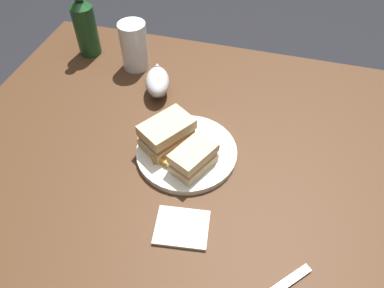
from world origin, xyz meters
TOP-DOWN VIEW (x-y plane):
  - ground_plane at (0.00, 0.00)m, footprint 6.00×6.00m
  - dining_table at (0.00, 0.00)m, footprint 1.24×0.94m
  - plate at (0.02, 0.02)m, footprint 0.24×0.24m
  - sandwich_half_left at (0.07, 0.01)m, footprint 0.13×0.15m
  - sandwich_half_right at (-0.01, 0.06)m, footprint 0.11×0.12m
  - potato_wedge_front at (0.07, 0.07)m, footprint 0.05×0.03m
  - potato_wedge_middle at (0.07, 0.06)m, footprint 0.05×0.05m
  - potato_wedge_back at (0.04, 0.05)m, footprint 0.03×0.05m
  - potato_wedge_left_edge at (0.04, 0.06)m, footprint 0.04×0.05m
  - potato_wedge_right_edge at (0.01, 0.09)m, footprint 0.04×0.03m
  - pint_glass at (0.27, -0.29)m, footprint 0.08×0.08m
  - gravy_boat at (0.16, -0.18)m, footprint 0.10×0.14m
  - cider_bottle at (0.44, -0.31)m, footprint 0.07×0.07m
  - napkin at (-0.03, 0.22)m, footprint 0.12×0.10m

SIDE VIEW (x-z plane):
  - ground_plane at x=0.00m, z-range 0.00..0.00m
  - dining_table at x=0.00m, z-range 0.00..0.75m
  - napkin at x=-0.03m, z-range 0.75..0.75m
  - plate at x=0.02m, z-range 0.75..0.76m
  - potato_wedge_right_edge at x=0.01m, z-range 0.76..0.78m
  - potato_wedge_front at x=0.07m, z-range 0.76..0.78m
  - potato_wedge_left_edge at x=0.04m, z-range 0.76..0.78m
  - potato_wedge_middle at x=0.07m, z-range 0.76..0.78m
  - potato_wedge_back at x=0.04m, z-range 0.76..0.78m
  - gravy_boat at x=0.16m, z-range 0.75..0.82m
  - sandwich_half_right at x=-0.01m, z-range 0.76..0.82m
  - sandwich_half_left at x=0.07m, z-range 0.76..0.83m
  - pint_glass at x=0.27m, z-range 0.74..0.88m
  - cider_bottle at x=0.44m, z-range 0.72..0.97m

